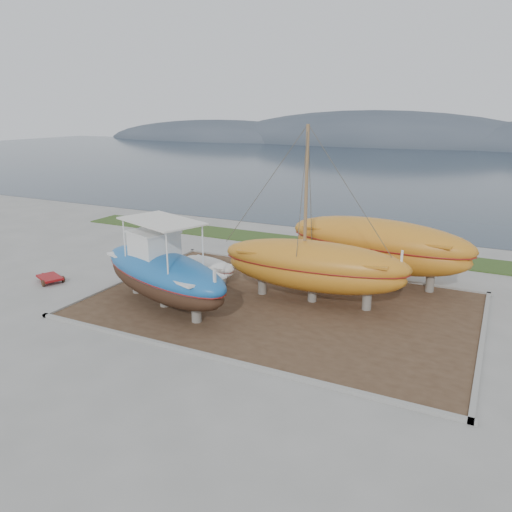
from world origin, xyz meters
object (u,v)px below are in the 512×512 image
at_px(white_dinghy, 209,269).
at_px(red_trailer, 50,279).
at_px(blue_caique, 162,264).
at_px(orange_sailboat, 315,217).
at_px(orange_bare_hull, 377,251).

distance_m(white_dinghy, red_trailer, 8.80).
xyz_separation_m(blue_caique, white_dinghy, (-0.23, 4.44, -1.56)).
height_order(white_dinghy, orange_sailboat, orange_sailboat).
distance_m(orange_sailboat, red_trailer, 15.11).
height_order(white_dinghy, red_trailer, white_dinghy).
relative_size(blue_caique, white_dinghy, 2.31).
xyz_separation_m(blue_caique, red_trailer, (-7.89, 0.13, -2.03)).
bearing_deg(orange_bare_hull, blue_caique, -126.76).
bearing_deg(blue_caique, orange_bare_hull, 65.04).
xyz_separation_m(orange_sailboat, orange_bare_hull, (2.06, 4.46, -2.56)).
relative_size(white_dinghy, orange_bare_hull, 0.37).
relative_size(orange_bare_hull, red_trailer, 4.35).
relative_size(white_dinghy, orange_sailboat, 0.41).
height_order(orange_sailboat, red_trailer, orange_sailboat).
bearing_deg(orange_bare_hull, white_dinghy, -147.55).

